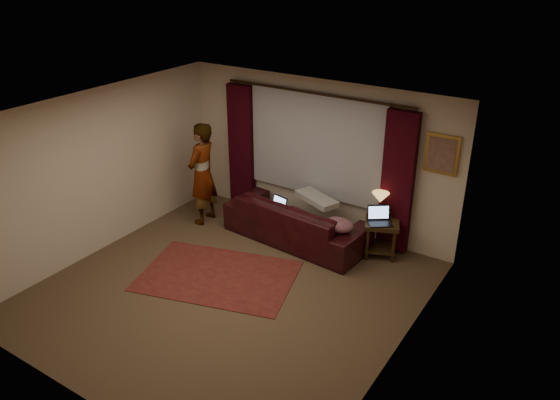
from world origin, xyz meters
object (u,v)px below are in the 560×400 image
object	(u,v)px
sofa	(297,213)
end_table	(381,238)
laptop_table	(381,216)
person	(202,174)
tiffany_lamp	(380,205)
laptop_sofa	(275,205)

from	to	relation	value
sofa	end_table	distance (m)	1.43
end_table	laptop_table	distance (m)	0.45
laptop_table	person	bearing A→B (deg)	153.10
end_table	tiffany_lamp	world-z (taller)	tiffany_lamp
end_table	laptop_table	xyz separation A→B (m)	(0.01, -0.11, 0.43)
laptop_sofa	laptop_table	bearing A→B (deg)	22.51
sofa	laptop_sofa	xyz separation A→B (m)	(-0.35, -0.12, 0.11)
sofa	tiffany_lamp	distance (m)	1.39
laptop_table	person	xyz separation A→B (m)	(-3.14, -0.49, 0.18)
laptop_sofa	end_table	world-z (taller)	laptop_sofa
laptop_sofa	tiffany_lamp	xyz separation A→B (m)	(1.64, 0.50, 0.22)
end_table	sofa	bearing A→B (deg)	-167.32
sofa	person	bearing A→B (deg)	14.48
laptop_sofa	end_table	size ratio (longest dim) A/B	0.55
end_table	person	xyz separation A→B (m)	(-3.13, -0.60, 0.61)
person	sofa	bearing A→B (deg)	93.38
laptop_sofa	laptop_table	distance (m)	1.77
end_table	person	bearing A→B (deg)	-169.07
tiffany_lamp	laptop_table	distance (m)	0.23
sofa	laptop_table	size ratio (longest dim) A/B	6.31
end_table	tiffany_lamp	size ratio (longest dim) A/B	1.40
laptop_table	person	size ratio (longest dim) A/B	0.21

